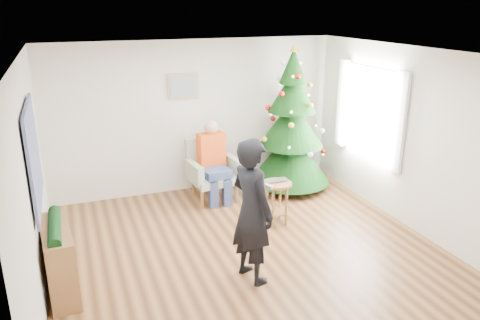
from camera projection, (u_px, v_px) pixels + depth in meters
name	position (u px, v px, depth m)	size (l,w,h in m)	color
floor	(249.00, 252.00, 6.22)	(5.00, 5.00, 0.00)	brown
ceiling	(250.00, 53.00, 5.40)	(5.00, 5.00, 0.00)	white
wall_back	(195.00, 117.00, 8.03)	(5.00, 5.00, 0.00)	silver
wall_front	(371.00, 257.00, 3.60)	(5.00, 5.00, 0.00)	silver
wall_left	(32.00, 187.00, 4.97)	(5.00, 5.00, 0.00)	silver
wall_right	(412.00, 140.00, 6.65)	(5.00, 5.00, 0.00)	silver
window_panel	(370.00, 112.00, 7.46)	(0.04, 1.30, 1.40)	white
curtains	(368.00, 112.00, 7.45)	(0.05, 1.75, 1.50)	white
christmas_tree	(291.00, 125.00, 8.08)	(1.41, 1.41, 2.55)	#3F2816
stool	(276.00, 203.00, 6.94)	(0.44, 0.44, 0.66)	brown
laptop	(277.00, 182.00, 6.83)	(0.36, 0.23, 0.03)	silver
armchair	(213.00, 177.00, 7.85)	(0.86, 0.80, 1.02)	#92A181
seated_person	(214.00, 160.00, 7.70)	(0.47, 0.66, 1.34)	navy
standing_man	(252.00, 211.00, 5.39)	(0.64, 0.42, 1.75)	black
game_controller	(268.00, 186.00, 5.33)	(0.04, 0.13, 0.04)	white
console	(59.00, 260.00, 5.27)	(0.30, 1.00, 0.80)	brown
garland	(55.00, 227.00, 5.13)	(0.14, 0.14, 0.90)	black
tapestry	(34.00, 156.00, 5.17)	(0.03, 1.50, 1.15)	black
framed_picture	(183.00, 86.00, 7.75)	(0.52, 0.05, 0.42)	tan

